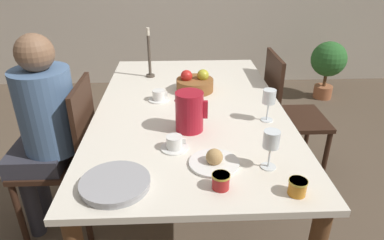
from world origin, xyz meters
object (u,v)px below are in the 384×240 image
(chair_person_side, at_px, (67,154))
(teacup_across, at_px, (159,96))
(wine_glass_juice, at_px, (271,142))
(jam_jar_red, at_px, (298,187))
(chair_opposite, at_px, (287,113))
(red_pitcher, at_px, (189,111))
(serving_tray, at_px, (115,183))
(potted_plant, at_px, (328,62))
(jam_jar_amber, at_px, (221,180))
(bread_plate, at_px, (214,161))
(fruit_bowl, at_px, (195,83))
(teacup_near_person, at_px, (175,144))
(person_seated, at_px, (43,123))
(candlestick_tall, at_px, (149,58))
(wine_glass_water, at_px, (269,98))

(chair_person_side, distance_m, teacup_across, 0.62)
(wine_glass_juice, height_order, teacup_across, wine_glass_juice)
(jam_jar_red, bearing_deg, chair_opposite, 73.79)
(chair_person_side, xyz_separation_m, red_pitcher, (0.70, -0.20, 0.35))
(chair_opposite, bearing_deg, serving_tray, -42.24)
(serving_tray, relative_size, potted_plant, 0.41)
(jam_jar_amber, bearing_deg, red_pitcher, 102.11)
(bread_plate, height_order, jam_jar_red, bread_plate)
(serving_tray, distance_m, fruit_bowl, 1.02)
(serving_tray, height_order, bread_plate, bread_plate)
(jam_jar_red, bearing_deg, potted_plant, 64.58)
(teacup_near_person, relative_size, jam_jar_amber, 1.80)
(chair_person_side, xyz_separation_m, teacup_near_person, (0.62, -0.38, 0.28))
(wine_glass_juice, bearing_deg, chair_opposite, 68.13)
(bread_plate, xyz_separation_m, jam_jar_amber, (0.01, -0.16, 0.02))
(person_seated, distance_m, teacup_near_person, 0.80)
(person_seated, relative_size, wine_glass_juice, 7.01)
(jam_jar_amber, xyz_separation_m, candlestick_tall, (-0.34, 1.25, 0.10))
(serving_tray, distance_m, candlestick_tall, 1.23)
(person_seated, height_order, wine_glass_water, person_seated)
(chair_person_side, relative_size, candlestick_tall, 2.71)
(chair_opposite, distance_m, person_seated, 1.60)
(person_seated, bearing_deg, serving_tray, -141.77)
(wine_glass_juice, relative_size, teacup_near_person, 1.35)
(red_pitcher, relative_size, candlestick_tall, 0.59)
(teacup_across, relative_size, candlestick_tall, 0.37)
(wine_glass_water, distance_m, bread_plate, 0.51)
(wine_glass_water, height_order, potted_plant, wine_glass_water)
(chair_person_side, height_order, person_seated, person_seated)
(teacup_near_person, xyz_separation_m, bread_plate, (0.17, -0.13, -0.01))
(fruit_bowl, bearing_deg, person_seated, -158.01)
(chair_person_side, bearing_deg, serving_tray, -148.08)
(teacup_across, height_order, candlestick_tall, candlestick_tall)
(bread_plate, bearing_deg, wine_glass_water, 51.04)
(jam_jar_amber, xyz_separation_m, jam_jar_red, (0.28, -0.05, 0.00))
(red_pitcher, bearing_deg, wine_glass_water, 11.51)
(chair_person_side, relative_size, fruit_bowl, 3.94)
(jam_jar_red, distance_m, candlestick_tall, 1.44)
(jam_jar_red, relative_size, fruit_bowl, 0.30)
(chair_opposite, height_order, serving_tray, chair_opposite)
(red_pitcher, bearing_deg, chair_person_side, 164.06)
(chair_opposite, relative_size, fruit_bowl, 3.94)
(serving_tray, xyz_separation_m, potted_plant, (1.90, 2.51, -0.34))
(person_seated, bearing_deg, wine_glass_water, -94.48)
(fruit_bowl, distance_m, potted_plant, 2.22)
(red_pitcher, xyz_separation_m, potted_plant, (1.60, 2.07, -0.42))
(person_seated, relative_size, teacup_across, 9.46)
(chair_person_side, distance_m, fruit_bowl, 0.87)
(teacup_across, distance_m, candlestick_tall, 0.44)
(chair_person_side, height_order, wine_glass_juice, chair_person_side)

